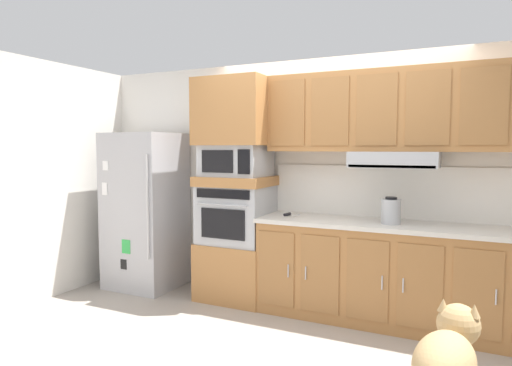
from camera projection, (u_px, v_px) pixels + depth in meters
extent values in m
plane|color=#9E9389|center=(296.00, 342.00, 3.66)|extent=(9.60, 9.60, 0.00)
cube|color=silver|center=(334.00, 181.00, 4.56)|extent=(6.20, 0.12, 2.50)
cube|color=silver|center=(51.00, 180.00, 4.76)|extent=(0.12, 7.10, 2.50)
cube|color=#ADADB2|center=(146.00, 210.00, 5.09)|extent=(0.76, 0.70, 1.76)
cylinder|color=silver|center=(147.00, 207.00, 4.61)|extent=(0.02, 0.02, 1.10)
cube|color=white|center=(105.00, 189.00, 4.87)|extent=(0.07, 0.01, 0.14)
cube|color=black|center=(124.00, 264.00, 4.83)|extent=(0.08, 0.01, 0.11)
cube|color=white|center=(105.00, 166.00, 4.84)|extent=(0.08, 0.01, 0.10)
cube|color=green|center=(126.00, 247.00, 4.80)|extent=(0.11, 0.01, 0.15)
cube|color=#A8703D|center=(237.00, 270.00, 4.71)|extent=(0.74, 0.62, 0.60)
cube|color=#A8AAAF|center=(237.00, 214.00, 4.67)|extent=(0.70, 0.58, 0.60)
cube|color=black|center=(223.00, 224.00, 4.41)|extent=(0.49, 0.01, 0.30)
cube|color=black|center=(222.00, 194.00, 4.38)|extent=(0.59, 0.01, 0.09)
cylinder|color=#A8AAAF|center=(221.00, 205.00, 4.37)|extent=(0.56, 0.02, 0.02)
cube|color=#A8703D|center=(236.00, 181.00, 4.64)|extent=(0.74, 0.62, 0.10)
cube|color=#A8AAAF|center=(236.00, 161.00, 4.62)|extent=(0.64, 0.53, 0.32)
cube|color=black|center=(217.00, 161.00, 4.41)|extent=(0.35, 0.01, 0.22)
cube|color=black|center=(244.00, 162.00, 4.28)|extent=(0.13, 0.01, 0.24)
cube|color=#A8703D|center=(236.00, 112.00, 4.58)|extent=(0.74, 0.62, 0.68)
cube|color=#A8703D|center=(423.00, 279.00, 3.91)|extent=(2.97, 0.60, 0.88)
cube|color=#9A6738|center=(276.00, 269.00, 4.18)|extent=(0.36, 0.01, 0.70)
cylinder|color=#BCBCC1|center=(288.00, 271.00, 4.11)|extent=(0.01, 0.01, 0.12)
cube|color=#9A6738|center=(320.00, 274.00, 4.00)|extent=(0.36, 0.01, 0.70)
cylinder|color=#BCBCC1|center=(306.00, 273.00, 4.04)|extent=(0.01, 0.01, 0.12)
cube|color=#9A6738|center=(367.00, 280.00, 3.81)|extent=(0.36, 0.01, 0.70)
cylinder|color=#BCBCC1|center=(382.00, 283.00, 3.75)|extent=(0.01, 0.01, 0.12)
cube|color=#9A6738|center=(420.00, 287.00, 3.63)|extent=(0.36, 0.01, 0.70)
cylinder|color=#BCBCC1|center=(403.00, 285.00, 3.67)|extent=(0.01, 0.01, 0.12)
cube|color=#9A6738|center=(477.00, 294.00, 3.45)|extent=(0.36, 0.01, 0.70)
cylinder|color=#BCBCC1|center=(496.00, 297.00, 3.38)|extent=(0.01, 0.01, 0.12)
cube|color=beige|center=(424.00, 228.00, 3.87)|extent=(3.01, 0.64, 0.04)
cube|color=white|center=(428.00, 194.00, 4.11)|extent=(3.01, 0.02, 0.50)
cube|color=#A8703D|center=(429.00, 110.00, 3.91)|extent=(2.97, 0.34, 0.74)
cube|color=#A8AAAF|center=(395.00, 159.00, 4.00)|extent=(0.76, 0.48, 0.14)
cube|color=black|center=(391.00, 166.00, 3.80)|extent=(0.72, 0.04, 0.02)
cube|color=#9A6738|center=(287.00, 113.00, 4.30)|extent=(0.36, 0.01, 0.63)
cube|color=#9A6738|center=(330.00, 112.00, 4.11)|extent=(0.36, 0.01, 0.63)
cube|color=#9A6738|center=(376.00, 110.00, 3.93)|extent=(0.36, 0.01, 0.63)
cube|color=#9A6738|center=(428.00, 108.00, 3.75)|extent=(0.36, 0.01, 0.63)
cube|color=#9A6738|center=(484.00, 106.00, 3.57)|extent=(0.36, 0.01, 0.63)
cylinder|color=black|center=(287.00, 214.00, 4.42)|extent=(0.05, 0.10, 0.03)
cylinder|color=silver|center=(297.00, 215.00, 4.35)|extent=(0.03, 0.12, 0.01)
cylinder|color=#A8AAAF|center=(391.00, 212.00, 3.94)|extent=(0.17, 0.17, 0.22)
cylinder|color=black|center=(391.00, 198.00, 3.93)|extent=(0.10, 0.10, 0.02)
ellipsoid|color=tan|center=(444.00, 363.00, 2.29)|extent=(0.38, 0.55, 0.30)
sphere|color=tan|center=(458.00, 325.00, 2.58)|extent=(0.24, 0.24, 0.24)
ellipsoid|color=olive|center=(462.00, 322.00, 2.68)|extent=(0.11, 0.15, 0.08)
cone|color=tan|center=(443.00, 305.00, 2.60)|extent=(0.07, 0.07, 0.08)
cone|color=tan|center=(474.00, 311.00, 2.51)|extent=(0.07, 0.07, 0.08)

